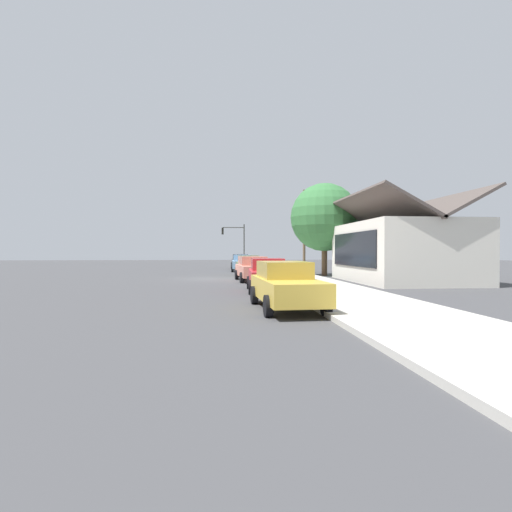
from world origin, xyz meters
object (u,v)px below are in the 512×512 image
at_px(traffic_light_main, 235,238).
at_px(utility_pole_wooden, 304,229).
at_px(car_cherry, 268,274).
at_px(car_skyblue, 242,263).
at_px(car_charcoal, 240,261).
at_px(car_olive, 249,265).
at_px(fire_hydrant_red, 254,265).
at_px(car_mustard, 286,285).
at_px(shade_tree, 324,217).
at_px(car_coral, 253,268).

height_order(traffic_light_main, utility_pole_wooden, utility_pole_wooden).
bearing_deg(car_cherry, car_skyblue, -177.14).
relative_size(car_charcoal, car_olive, 1.06).
bearing_deg(fire_hydrant_red, car_skyblue, -22.79).
bearing_deg(car_mustard, car_skyblue, 177.21).
relative_size(car_charcoal, car_mustard, 0.98).
xyz_separation_m(car_skyblue, fire_hydrant_red, (-3.55, 1.49, -0.32)).
xyz_separation_m(car_cherry, shade_tree, (-11.85, 5.99, 3.78)).
bearing_deg(shade_tree, car_charcoal, -156.57).
bearing_deg(car_coral, car_cherry, -2.24).
height_order(car_olive, traffic_light_main, traffic_light_main).
height_order(car_olive, shade_tree, shade_tree).
distance_m(car_cherry, fire_hydrant_red, 23.04).
xyz_separation_m(car_skyblue, car_coral, (12.59, -0.04, 0.00)).
bearing_deg(car_mustard, car_coral, 177.23).
bearing_deg(fire_hydrant_red, car_olive, -7.54).
relative_size(car_cherry, utility_pole_wooden, 0.60).
height_order(car_skyblue, utility_pole_wooden, utility_pole_wooden).
relative_size(shade_tree, utility_pole_wooden, 0.97).
relative_size(car_skyblue, utility_pole_wooden, 0.60).
relative_size(car_charcoal, utility_pole_wooden, 0.65).
bearing_deg(car_charcoal, car_cherry, 1.32).
height_order(car_skyblue, traffic_light_main, traffic_light_main).
distance_m(shade_tree, utility_pole_wooden, 4.98).
distance_m(car_olive, traffic_light_main, 17.21).
bearing_deg(car_coral, traffic_light_main, 177.20).
distance_m(car_cherry, shade_tree, 13.80).
relative_size(car_cherry, fire_hydrant_red, 6.32).
xyz_separation_m(utility_pole_wooden, fire_hydrant_red, (-6.24, -4.00, -3.43)).
relative_size(car_coral, car_cherry, 1.11).
xyz_separation_m(car_cherry, traffic_light_main, (-29.75, -0.24, 2.68)).
relative_size(car_cherry, shade_tree, 0.62).
relative_size(car_olive, car_coral, 0.92).
bearing_deg(car_charcoal, car_mustard, 1.13).
relative_size(car_skyblue, traffic_light_main, 0.86).
height_order(car_coral, utility_pole_wooden, utility_pole_wooden).
bearing_deg(car_olive, shade_tree, 80.91).
xyz_separation_m(car_olive, traffic_light_main, (-17.00, -0.30, 2.68)).
xyz_separation_m(car_skyblue, traffic_light_main, (-10.30, -0.17, 2.68)).
xyz_separation_m(car_cherry, fire_hydrant_red, (-22.99, 1.42, -0.32)).
bearing_deg(car_mustard, utility_pole_wooden, 163.65).
bearing_deg(car_cherry, car_coral, -176.46).
distance_m(car_olive, car_mustard, 18.76).
bearing_deg(car_olive, fire_hydrant_red, 172.00).
height_order(car_charcoal, traffic_light_main, traffic_light_main).
relative_size(car_coral, shade_tree, 0.68).
xyz_separation_m(car_cherry, car_mustard, (6.01, -0.14, 0.00)).
bearing_deg(utility_pole_wooden, car_charcoal, -148.47).
distance_m(car_mustard, traffic_light_main, 35.86).
distance_m(car_olive, utility_pole_wooden, 7.38).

